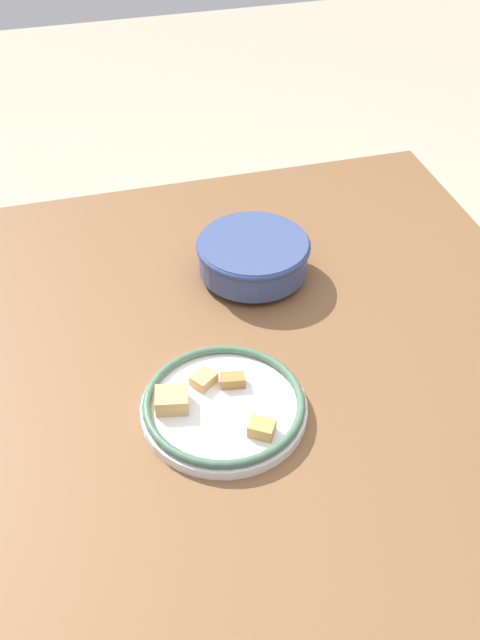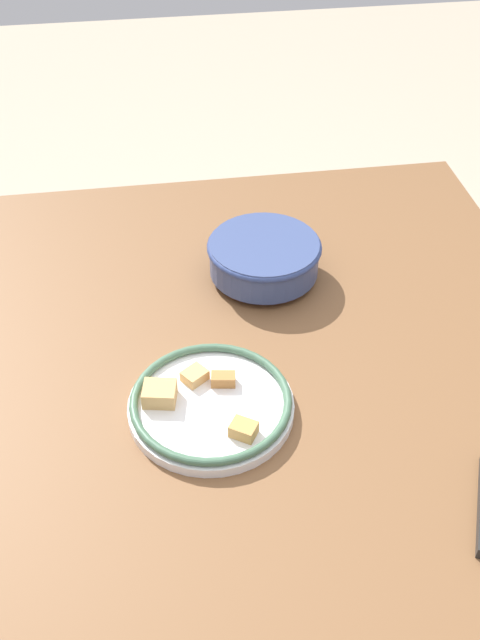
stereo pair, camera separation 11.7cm
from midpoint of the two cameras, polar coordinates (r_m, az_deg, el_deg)
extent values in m
plane|color=#B7A88E|center=(1.90, 0.90, -20.87)|extent=(8.00, 8.00, 0.00)
cube|color=brown|center=(1.30, 1.25, -5.36)|extent=(1.38, 1.09, 0.04)
cylinder|color=brown|center=(1.99, -17.36, -2.75)|extent=(0.06, 0.06, 0.72)
cylinder|color=brown|center=(2.11, 8.81, 1.87)|extent=(0.06, 0.06, 0.72)
cylinder|color=#384775|center=(1.50, -1.24, 3.59)|extent=(0.10, 0.10, 0.01)
cylinder|color=#384775|center=(1.47, -1.26, 4.85)|extent=(0.21, 0.21, 0.07)
cylinder|color=#9E4C1E|center=(1.48, -1.26, 4.70)|extent=(0.19, 0.19, 0.06)
torus|color=navy|center=(1.46, -1.27, 5.65)|extent=(0.22, 0.22, 0.01)
cylinder|color=white|center=(1.23, -3.97, -6.90)|extent=(0.27, 0.27, 0.02)
torus|color=#42664C|center=(1.22, -4.01, -6.40)|extent=(0.26, 0.26, 0.01)
cube|color=#B2753D|center=(1.24, -3.24, -4.75)|extent=(0.03, 0.04, 0.02)
cube|color=tan|center=(1.22, -7.97, -6.18)|extent=(0.05, 0.06, 0.03)
cube|color=tan|center=(1.17, -1.21, -8.37)|extent=(0.05, 0.05, 0.02)
cube|color=tan|center=(1.25, -5.48, -4.61)|extent=(0.05, 0.05, 0.02)
camera|label=1|loc=(0.06, -92.51, -2.19)|focal=42.00mm
camera|label=2|loc=(0.06, 87.49, 2.19)|focal=42.00mm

